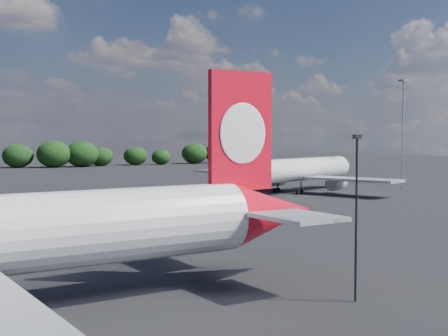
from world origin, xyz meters
name	(u,v)px	position (x,y,z in m)	size (l,w,h in m)	color
china_southern_airliner	(290,171)	(55.90, 59.53, 4.27)	(41.41, 39.84, 14.02)	silver
apron_lamp_post	(356,209)	(15.82, -6.66, 6.17)	(0.55, 0.30, 11.05)	black
floodlight_mast_near	(403,119)	(81.09, 56.05, 14.42)	(1.60, 1.60, 22.30)	gray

